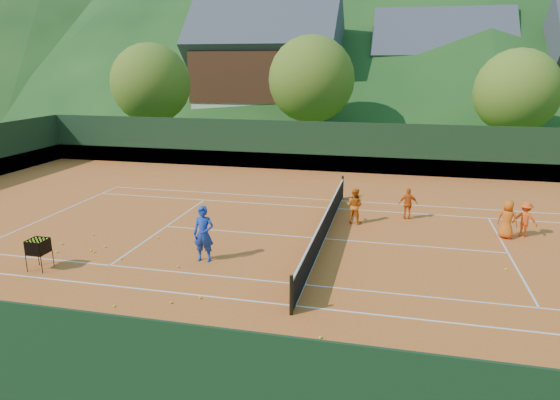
% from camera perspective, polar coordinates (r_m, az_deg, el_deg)
% --- Properties ---
extents(ground, '(400.00, 400.00, 0.00)m').
position_cam_1_polar(ground, '(18.75, 5.09, -4.49)').
color(ground, '#294E18').
rests_on(ground, ground).
extents(clay_court, '(40.00, 24.00, 0.02)m').
position_cam_1_polar(clay_court, '(18.75, 5.09, -4.46)').
color(clay_court, '#C2571F').
rests_on(clay_court, ground).
extents(coach, '(0.71, 0.48, 1.87)m').
position_cam_1_polar(coach, '(16.54, -8.72, -3.85)').
color(coach, '#1937A5').
rests_on(coach, clay_court).
extents(student_a, '(0.85, 0.74, 1.46)m').
position_cam_1_polar(student_a, '(20.52, 8.51, -0.64)').
color(student_a, orange).
rests_on(student_a, clay_court).
extents(student_b, '(0.80, 0.40, 1.32)m').
position_cam_1_polar(student_b, '(21.51, 14.43, -0.42)').
color(student_b, orange).
rests_on(student_b, clay_court).
extents(student_c, '(0.84, 0.71, 1.45)m').
position_cam_1_polar(student_c, '(20.38, 24.55, -2.03)').
color(student_c, orange).
rests_on(student_c, clay_court).
extents(student_d, '(0.99, 0.76, 1.35)m').
position_cam_1_polar(student_d, '(20.90, 26.21, -1.97)').
color(student_d, '#FA5416').
rests_on(student_d, clay_court).
extents(tennis_ball_0, '(0.07, 0.07, 0.07)m').
position_cam_1_polar(tennis_ball_0, '(20.28, -20.58, -3.74)').
color(tennis_ball_0, '#D2F028').
rests_on(tennis_ball_0, clay_court).
extents(tennis_ball_2, '(0.07, 0.07, 0.07)m').
position_cam_1_polar(tennis_ball_2, '(17.47, 24.41, -7.21)').
color(tennis_ball_2, '#D2F028').
rests_on(tennis_ball_2, clay_court).
extents(tennis_ball_4, '(0.07, 0.07, 0.07)m').
position_cam_1_polar(tennis_ball_4, '(18.97, -24.12, -5.43)').
color(tennis_ball_4, '#D2F028').
rests_on(tennis_ball_4, clay_court).
extents(tennis_ball_5, '(0.07, 0.07, 0.07)m').
position_cam_1_polar(tennis_ball_5, '(13.94, -18.80, -12.37)').
color(tennis_ball_5, '#D2F028').
rests_on(tennis_ball_5, clay_court).
extents(tennis_ball_6, '(0.07, 0.07, 0.07)m').
position_cam_1_polar(tennis_ball_6, '(12.34, 4.63, -15.38)').
color(tennis_ball_6, '#D2F028').
rests_on(tennis_ball_6, clay_court).
extents(tennis_ball_7, '(0.07, 0.07, 0.07)m').
position_cam_1_polar(tennis_ball_7, '(12.32, 0.61, -15.37)').
color(tennis_ball_7, '#D2F028').
rests_on(tennis_ball_7, clay_court).
extents(tennis_ball_8, '(0.07, 0.07, 0.07)m').
position_cam_1_polar(tennis_ball_8, '(14.40, -18.44, -11.42)').
color(tennis_ball_8, '#D2F028').
rests_on(tennis_ball_8, clay_court).
extents(tennis_ball_9, '(0.07, 0.07, 0.07)m').
position_cam_1_polar(tennis_ball_9, '(16.46, -11.56, -7.46)').
color(tennis_ball_9, '#D2F028').
rests_on(tennis_ball_9, clay_court).
extents(tennis_ball_10, '(0.07, 0.07, 0.07)m').
position_cam_1_polar(tennis_ball_10, '(11.58, 7.03, -17.72)').
color(tennis_ball_10, '#D2F028').
rests_on(tennis_ball_10, clay_court).
extents(tennis_ball_11, '(0.07, 0.07, 0.07)m').
position_cam_1_polar(tennis_ball_11, '(14.19, -12.34, -11.36)').
color(tennis_ball_11, '#D2F028').
rests_on(tennis_ball_11, clay_court).
extents(tennis_ball_12, '(0.07, 0.07, 0.07)m').
position_cam_1_polar(tennis_ball_12, '(18.49, -20.47, -5.57)').
color(tennis_ball_12, '#D2F028').
rests_on(tennis_ball_12, clay_court).
extents(tennis_ball_13, '(0.07, 0.07, 0.07)m').
position_cam_1_polar(tennis_ball_13, '(18.85, -19.37, -5.06)').
color(tennis_ball_13, '#D2F028').
rests_on(tennis_ball_13, clay_court).
extents(tennis_ball_14, '(0.07, 0.07, 0.07)m').
position_cam_1_polar(tennis_ball_14, '(19.22, -13.78, -4.22)').
color(tennis_ball_14, '#D2F028').
rests_on(tennis_ball_14, clay_court).
extents(tennis_ball_15, '(0.07, 0.07, 0.07)m').
position_cam_1_polar(tennis_ball_15, '(17.55, -17.73, -6.43)').
color(tennis_ball_15, '#D2F028').
rests_on(tennis_ball_15, clay_court).
extents(tennis_ball_16, '(0.07, 0.07, 0.07)m').
position_cam_1_polar(tennis_ball_16, '(18.68, -20.76, -5.38)').
color(tennis_ball_16, '#D2F028').
rests_on(tennis_ball_16, clay_court).
extents(tennis_ball_17, '(0.07, 0.07, 0.07)m').
position_cam_1_polar(tennis_ball_17, '(13.22, -28.28, -15.08)').
color(tennis_ball_17, '#D2F028').
rests_on(tennis_ball_17, clay_court).
extents(tennis_ball_18, '(0.07, 0.07, 0.07)m').
position_cam_1_polar(tennis_ball_18, '(19.73, -23.68, -4.59)').
color(tennis_ball_18, '#D2F028').
rests_on(tennis_ball_18, clay_court).
extents(tennis_ball_19, '(0.07, 0.07, 0.07)m').
position_cam_1_polar(tennis_ball_19, '(14.30, -9.12, -10.97)').
color(tennis_ball_19, '#D2F028').
rests_on(tennis_ball_19, clay_court).
extents(court_lines, '(23.83, 11.03, 0.00)m').
position_cam_1_polar(court_lines, '(18.75, 5.09, -4.42)').
color(court_lines, white).
rests_on(court_lines, clay_court).
extents(tennis_net, '(0.10, 12.07, 1.10)m').
position_cam_1_polar(tennis_net, '(18.59, 5.12, -2.98)').
color(tennis_net, black).
rests_on(tennis_net, clay_court).
extents(perimeter_fence, '(40.40, 24.24, 3.00)m').
position_cam_1_polar(perimeter_fence, '(18.36, 5.18, -0.77)').
color(perimeter_fence, black).
rests_on(perimeter_fence, clay_court).
extents(ball_hopper, '(0.57, 0.57, 1.00)m').
position_cam_1_polar(ball_hopper, '(17.49, -25.92, -4.86)').
color(ball_hopper, black).
rests_on(ball_hopper, clay_court).
extents(chalet_left, '(13.80, 9.93, 12.92)m').
position_cam_1_polar(chalet_left, '(49.08, -1.49, 14.54)').
color(chalet_left, beige).
rests_on(chalet_left, ground).
extents(chalet_mid, '(12.65, 8.82, 11.45)m').
position_cam_1_polar(chalet_mid, '(51.63, 17.66, 13.16)').
color(chalet_mid, beige).
rests_on(chalet_mid, ground).
extents(tree_a, '(6.00, 6.00, 7.88)m').
position_cam_1_polar(tree_a, '(40.00, -14.57, 12.76)').
color(tree_a, '#402B19').
rests_on(tree_a, ground).
extents(tree_b, '(6.40, 6.40, 8.40)m').
position_cam_1_polar(tree_b, '(38.04, 3.60, 13.59)').
color(tree_b, '#432D1A').
rests_on(tree_b, ground).
extents(tree_c, '(5.60, 5.60, 7.35)m').
position_cam_1_polar(tree_c, '(37.31, 25.44, 11.14)').
color(tree_c, '#3D2618').
rests_on(tree_c, ground).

